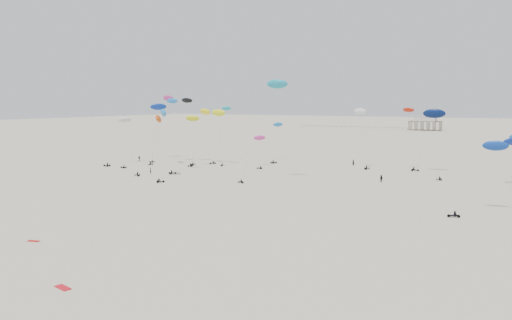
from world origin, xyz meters
The scene contains 27 objects.
ground_plane centered at (0.00, 200.00, 0.00)m, with size 900.00×900.00×0.00m, color beige.
pavilion_main centered at (-10.00, 350.00, 4.22)m, with size 21.00×13.00×9.80m.
pier_fence centered at (-62.00, 350.00, 0.77)m, with size 80.20×0.20×1.50m.
rig_0 centered at (9.19, 136.31, 11.69)m, with size 5.94×4.54×17.95m.
rig_1 centered at (-36.04, 109.43, 13.39)m, with size 8.11×16.14×23.84m.
rig_2 centered at (-19.26, 125.62, 6.74)m, with size 6.08×8.47×10.36m.
rig_3 centered at (-35.43, 128.57, 9.29)m, with size 3.30×10.70×18.58m.
rig_4 centered at (-44.00, 125.48, 11.75)m, with size 9.84×11.57×16.73m.
rig_5 centered at (-21.26, 141.09, 7.25)m, with size 6.64×13.72×15.51m.
rig_6 centered at (-32.53, 123.56, 14.61)m, with size 6.18×4.69×17.55m.
rig_7 centered at (-37.55, 100.87, 12.31)m, with size 4.90×14.94×22.71m.
rig_8 centered at (-38.04, 122.70, 13.82)m, with size 5.52×11.46×18.22m.
rig_10 centered at (-61.07, 109.85, 9.82)m, with size 4.34×11.89×15.67m.
rig_11 centered at (22.67, 139.60, 10.16)m, with size 5.89×4.43×18.24m.
rig_12 centered at (45.66, 88.86, 8.93)m, with size 8.93×10.62×14.45m.
rig_13 centered at (-48.54, 114.58, 14.75)m, with size 9.04×16.11×20.01m.
rig_14 centered at (-3.94, 104.57, 21.86)m, with size 8.96×11.60×26.00m.
rig_15 centered at (29.53, 136.06, 14.85)m, with size 7.82×15.71×20.34m.
rig_16 centered at (-31.57, 93.49, 12.52)m, with size 9.69×11.34×17.36m.
rig_17 centered at (-60.05, 127.66, 16.38)m, with size 9.34×14.40×20.76m.
rig_18 centered at (-50.71, 120.61, 18.31)m, with size 5.13×11.38×22.44m.
spectator_0 centered at (-38.54, 98.07, 0.00)m, with size 0.72×0.49×1.97m, color black.
spectator_1 centered at (21.09, 113.59, 0.00)m, with size 1.05×0.61×2.15m, color black.
spectator_2 centered at (-61.93, 119.71, 0.00)m, with size 1.20×0.64×2.03m, color black.
spectator_3 centered at (5.33, 141.03, 0.00)m, with size 0.82×0.56×2.25m, color black.
grounded_kite_a centered at (9.36, 27.75, 0.00)m, with size 2.20×0.90×0.08m, color red.
grounded_kite_b centered at (-8.90, 38.15, 0.00)m, with size 1.80×0.70×0.07m, color #B60E0B.
Camera 1 is at (51.90, -7.31, 19.75)m, focal length 35.00 mm.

